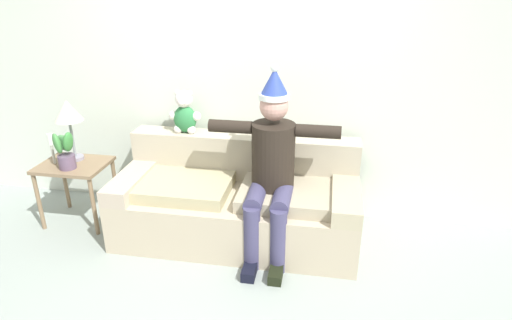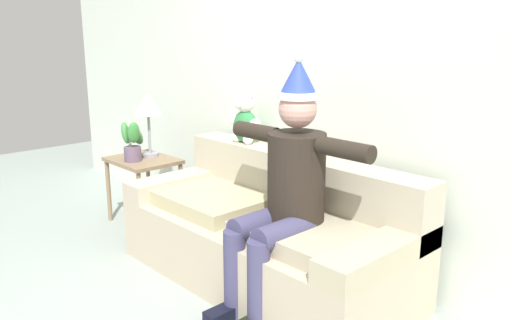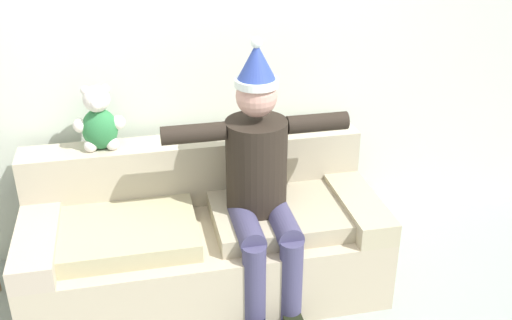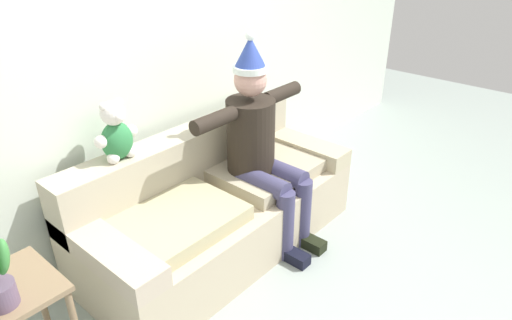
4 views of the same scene
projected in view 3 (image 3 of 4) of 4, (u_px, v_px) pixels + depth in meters
back_wall at (184, 39)px, 3.59m from camera, size 7.00×0.10×2.70m
couch at (203, 236)px, 3.58m from camera, size 2.00×0.89×0.81m
person_seated at (260, 177)px, 3.30m from camera, size 1.02×0.77×1.50m
teddy_bear at (99, 121)px, 3.43m from camera, size 0.29×0.17×0.38m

